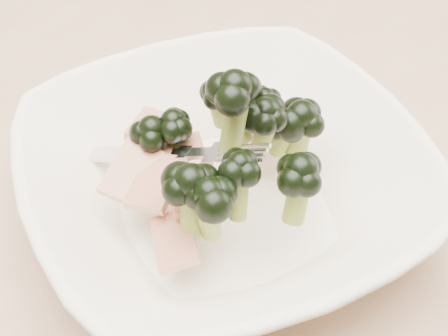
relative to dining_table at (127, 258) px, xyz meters
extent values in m
cube|color=tan|center=(0.00, 0.00, 0.08)|extent=(1.20, 0.80, 0.04)
cylinder|color=tan|center=(0.55, 0.35, -0.30)|extent=(0.06, 0.06, 0.71)
imported|color=#F3E6CD|center=(0.06, -0.08, 0.14)|extent=(0.36, 0.36, 0.07)
cylinder|color=olive|center=(0.09, -0.03, 0.16)|extent=(0.02, 0.02, 0.04)
ellipsoid|color=black|center=(0.09, -0.03, 0.18)|extent=(0.03, 0.03, 0.02)
cylinder|color=olive|center=(0.12, -0.09, 0.15)|extent=(0.02, 0.02, 0.04)
ellipsoid|color=black|center=(0.12, -0.09, 0.18)|extent=(0.04, 0.04, 0.03)
cylinder|color=olive|center=(0.11, -0.08, 0.15)|extent=(0.02, 0.02, 0.03)
ellipsoid|color=black|center=(0.11, -0.08, 0.17)|extent=(0.03, 0.03, 0.03)
cylinder|color=olive|center=(0.04, -0.04, 0.16)|extent=(0.02, 0.02, 0.03)
ellipsoid|color=black|center=(0.04, -0.04, 0.18)|extent=(0.03, 0.03, 0.03)
cylinder|color=olive|center=(0.01, -0.12, 0.16)|extent=(0.03, 0.03, 0.05)
ellipsoid|color=black|center=(0.01, -0.12, 0.19)|extent=(0.04, 0.04, 0.03)
cylinder|color=olive|center=(0.04, -0.12, 0.17)|extent=(0.02, 0.02, 0.05)
ellipsoid|color=black|center=(0.04, -0.12, 0.19)|extent=(0.03, 0.03, 0.03)
cylinder|color=olive|center=(0.07, -0.14, 0.16)|extent=(0.03, 0.02, 0.04)
ellipsoid|color=black|center=(0.07, -0.14, 0.18)|extent=(0.04, 0.04, 0.03)
cylinder|color=olive|center=(0.01, -0.11, 0.16)|extent=(0.02, 0.02, 0.05)
ellipsoid|color=black|center=(0.01, -0.11, 0.19)|extent=(0.04, 0.04, 0.03)
cylinder|color=olive|center=(0.06, -0.09, 0.20)|extent=(0.03, 0.02, 0.05)
ellipsoid|color=black|center=(0.06, -0.09, 0.23)|extent=(0.04, 0.04, 0.03)
cylinder|color=olive|center=(0.08, -0.07, 0.18)|extent=(0.02, 0.02, 0.04)
ellipsoid|color=black|center=(0.08, -0.07, 0.20)|extent=(0.04, 0.04, 0.03)
cylinder|color=olive|center=(0.10, -0.07, 0.17)|extent=(0.02, 0.01, 0.04)
ellipsoid|color=black|center=(0.10, -0.07, 0.19)|extent=(0.03, 0.03, 0.02)
cylinder|color=olive|center=(0.08, -0.09, 0.17)|extent=(0.02, 0.02, 0.04)
ellipsoid|color=black|center=(0.08, -0.09, 0.20)|extent=(0.04, 0.04, 0.03)
cylinder|color=olive|center=(0.08, -0.04, 0.16)|extent=(0.02, 0.02, 0.04)
ellipsoid|color=black|center=(0.08, -0.04, 0.18)|extent=(0.03, 0.03, 0.03)
cylinder|color=olive|center=(0.02, -0.03, 0.15)|extent=(0.02, 0.02, 0.04)
ellipsoid|color=black|center=(0.02, -0.03, 0.17)|extent=(0.04, 0.04, 0.03)
cube|color=maroon|center=(0.02, -0.08, 0.15)|extent=(0.04, 0.05, 0.01)
cube|color=maroon|center=(0.00, -0.07, 0.16)|extent=(0.06, 0.05, 0.02)
cube|color=maroon|center=(0.04, -0.01, 0.15)|extent=(0.05, 0.04, 0.01)
cube|color=maroon|center=(0.03, -0.05, 0.16)|extent=(0.06, 0.05, 0.02)
cube|color=maroon|center=(0.00, -0.05, 0.15)|extent=(0.06, 0.05, 0.02)
cube|color=maroon|center=(0.12, -0.04, 0.14)|extent=(0.04, 0.04, 0.02)
cube|color=maroon|center=(0.11, -0.05, 0.14)|extent=(0.05, 0.06, 0.02)
cube|color=maroon|center=(-0.01, -0.11, 0.14)|extent=(0.05, 0.05, 0.02)
camera|label=1|loc=(-0.15, -0.34, 0.48)|focal=50.00mm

